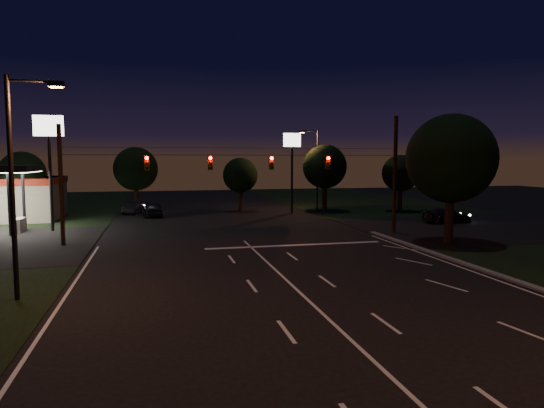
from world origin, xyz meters
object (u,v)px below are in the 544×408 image
object	(u,v)px
tree_right_near	(450,160)
car_cross	(447,216)
utility_pole_right	(394,233)
car_oncoming_a	(153,209)
car_oncoming_b	(133,208)

from	to	relation	value
tree_right_near	car_cross	size ratio (longest dim) A/B	1.92
utility_pole_right	car_cross	xyz separation A→B (m)	(7.35, 4.13, 0.66)
utility_pole_right	car_cross	size ratio (longest dim) A/B	1.97
utility_pole_right	car_oncoming_a	bearing A→B (deg)	140.26
tree_right_near	car_cross	distance (m)	11.81
tree_right_near	car_cross	world-z (taller)	tree_right_near
car_oncoming_a	tree_right_near	bearing A→B (deg)	131.39
car_oncoming_a	car_oncoming_b	distance (m)	3.80
utility_pole_right	tree_right_near	world-z (taller)	tree_right_near
tree_right_near	utility_pole_right	bearing A→B (deg)	107.53
utility_pole_right	car_oncoming_a	xyz separation A→B (m)	(-18.31, 15.22, 0.75)
utility_pole_right	car_cross	world-z (taller)	utility_pole_right
tree_right_near	car_oncoming_b	xyz separation A→B (m)	(-21.87, 23.26, -5.05)
utility_pole_right	tree_right_near	bearing A→B (deg)	-72.47
car_oncoming_b	car_oncoming_a	bearing A→B (deg)	136.70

